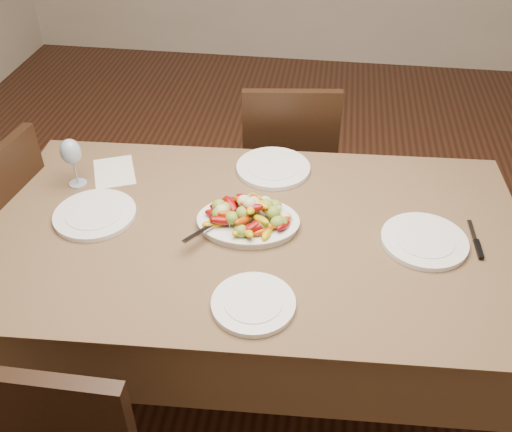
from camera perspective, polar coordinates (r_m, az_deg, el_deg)
The scene contains 13 objects.
floor at distance 2.65m, azimuth 2.33°, elevation -10.67°, with size 6.00×6.00×0.00m, color #3B1E12.
dining_table at distance 2.21m, azimuth -0.00°, elevation -9.02°, with size 1.84×1.04×0.76m, color brown.
chair_far at distance 2.81m, azimuth 3.15°, elevation 5.36°, with size 0.42×0.42×0.95m, color black, non-canonical shape.
serving_platter at distance 1.95m, azimuth -0.79°, elevation -0.72°, with size 0.34×0.25×0.02m, color white.
roasted_vegetables at distance 1.92m, azimuth -0.80°, elevation 0.60°, with size 0.28×0.19×0.09m, color #750907, non-canonical shape.
serving_spoon at distance 1.91m, azimuth -2.85°, elevation -0.45°, with size 0.28×0.06×0.03m, color #9EA0A8, non-canonical shape.
plate_left at distance 2.07m, azimuth -15.80°, elevation 0.12°, with size 0.29×0.29×0.02m, color white.
plate_right at distance 1.97m, azimuth 16.47°, elevation -2.41°, with size 0.28×0.28×0.02m, color white.
plate_far at distance 2.23m, azimuth 1.73°, elevation 4.79°, with size 0.29×0.29×0.02m, color white.
plate_near at distance 1.68m, azimuth -0.27°, elevation -8.78°, with size 0.25×0.25×0.02m, color white.
wine_glass at distance 2.21m, azimuth -17.84°, elevation 5.23°, with size 0.08×0.08×0.20m, color #8C99A5, non-canonical shape.
menu_card at distance 2.29m, azimuth -13.99°, elevation 4.31°, with size 0.15×0.21×0.00m, color silver.
table_knife at distance 2.03m, azimuth 21.09°, elevation -2.36°, with size 0.02×0.20×0.01m, color #9EA0A8, non-canonical shape.
Camera 1 is at (0.14, -1.74, 2.00)m, focal length 40.00 mm.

